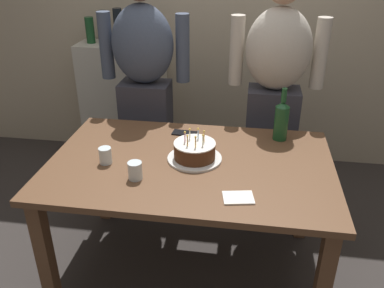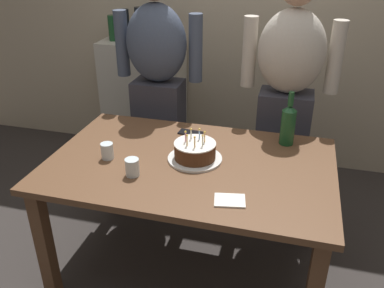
% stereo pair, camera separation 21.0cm
% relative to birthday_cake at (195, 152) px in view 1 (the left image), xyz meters
% --- Properties ---
extents(ground_plane, '(10.00, 10.00, 0.00)m').
position_rel_birthday_cake_xyz_m(ground_plane, '(-0.02, -0.03, -0.79)').
color(ground_plane, '#332D2B').
extents(back_wall, '(5.20, 0.10, 2.60)m').
position_rel_birthday_cake_xyz_m(back_wall, '(-0.02, 1.52, 0.51)').
color(back_wall, tan).
rests_on(back_wall, ground_plane).
extents(dining_table, '(1.50, 0.96, 0.74)m').
position_rel_birthday_cake_xyz_m(dining_table, '(-0.02, -0.03, -0.14)').
color(dining_table, brown).
rests_on(dining_table, ground_plane).
extents(birthday_cake, '(0.29, 0.29, 0.16)m').
position_rel_birthday_cake_xyz_m(birthday_cake, '(0.00, 0.00, 0.00)').
color(birthday_cake, white).
rests_on(birthday_cake, dining_table).
extents(water_glass_near, '(0.07, 0.07, 0.09)m').
position_rel_birthday_cake_xyz_m(water_glass_near, '(-0.26, -0.23, -0.00)').
color(water_glass_near, silver).
rests_on(water_glass_near, dining_table).
extents(water_glass_far, '(0.07, 0.07, 0.09)m').
position_rel_birthday_cake_xyz_m(water_glass_far, '(-0.46, -0.11, -0.00)').
color(water_glass_far, silver).
rests_on(water_glass_far, dining_table).
extents(wine_bottle, '(0.08, 0.08, 0.31)m').
position_rel_birthday_cake_xyz_m(wine_bottle, '(0.46, 0.32, 0.08)').
color(wine_bottle, '#194723').
rests_on(wine_bottle, dining_table).
extents(cell_phone, '(0.15, 0.08, 0.01)m').
position_rel_birthday_cake_xyz_m(cell_phone, '(-0.11, 0.31, -0.04)').
color(cell_phone, black).
rests_on(cell_phone, dining_table).
extents(napkin_stack, '(0.16, 0.13, 0.01)m').
position_rel_birthday_cake_xyz_m(napkin_stack, '(0.25, -0.33, -0.04)').
color(napkin_stack, white).
rests_on(napkin_stack, dining_table).
extents(person_man_bearded, '(0.61, 0.27, 1.66)m').
position_rel_birthday_cake_xyz_m(person_man_bearded, '(-0.45, 0.69, 0.09)').
color(person_man_bearded, '#33333D').
rests_on(person_man_bearded, ground_plane).
extents(person_woman_cardigan, '(0.61, 0.27, 1.66)m').
position_rel_birthday_cake_xyz_m(person_woman_cardigan, '(0.43, 0.69, 0.09)').
color(person_woman_cardigan, '#33333D').
rests_on(person_woman_cardigan, ground_plane).
extents(shelf_cabinet, '(0.71, 0.30, 1.31)m').
position_rel_birthday_cake_xyz_m(shelf_cabinet, '(-0.81, 1.30, -0.26)').
color(shelf_cabinet, beige).
rests_on(shelf_cabinet, ground_plane).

